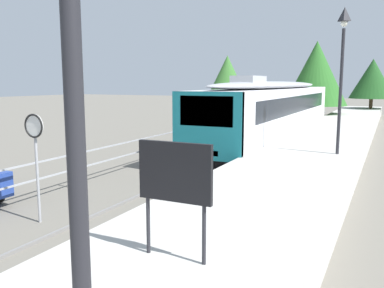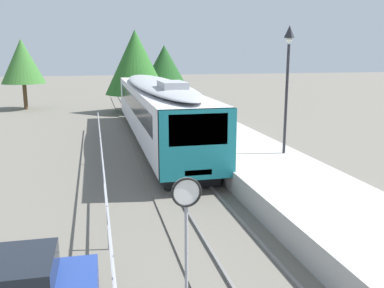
% 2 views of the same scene
% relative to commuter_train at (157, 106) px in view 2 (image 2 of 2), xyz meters
% --- Properties ---
extents(ground_plane, '(160.00, 160.00, 0.00)m').
position_rel_commuter_train_xyz_m(ground_plane, '(-3.00, -3.12, -2.15)').
color(ground_plane, '#6B665B').
extents(track_rails, '(3.20, 60.00, 0.14)m').
position_rel_commuter_train_xyz_m(track_rails, '(0.00, -3.12, -2.11)').
color(track_rails, '#6B665B').
rests_on(track_rails, ground).
extents(commuter_train, '(2.82, 19.75, 3.74)m').
position_rel_commuter_train_xyz_m(commuter_train, '(0.00, 0.00, 0.00)').
color(commuter_train, silver).
rests_on(commuter_train, track_rails).
extents(station_platform, '(3.90, 60.00, 0.90)m').
position_rel_commuter_train_xyz_m(station_platform, '(3.25, -3.12, -1.70)').
color(station_platform, '#B7B5AD').
rests_on(station_platform, ground).
extents(platform_lamp_mid_platform, '(0.34, 0.34, 5.35)m').
position_rel_commuter_train_xyz_m(platform_lamp_mid_platform, '(4.40, -7.44, 2.48)').
color(platform_lamp_mid_platform, '#232328').
rests_on(platform_lamp_mid_platform, station_platform).
extents(speed_limit_sign, '(0.61, 0.10, 2.81)m').
position_rel_commuter_train_xyz_m(speed_limit_sign, '(-1.84, -16.13, -0.02)').
color(speed_limit_sign, '#9EA0A5').
rests_on(speed_limit_sign, ground).
extents(carpark_fence, '(0.06, 36.06, 1.25)m').
position_rel_commuter_train_xyz_m(carpark_fence, '(-3.30, -13.12, -1.24)').
color(carpark_fence, '#9EA0A5').
rests_on(carpark_fence, ground).
extents(tree_behind_carpark, '(5.35, 5.35, 7.10)m').
position_rel_commuter_train_xyz_m(tree_behind_carpark, '(0.13, 13.24, 2.21)').
color(tree_behind_carpark, brown).
rests_on(tree_behind_carpark, ground).
extents(tree_behind_station_far, '(4.47, 4.47, 5.99)m').
position_rel_commuter_train_xyz_m(tree_behind_station_far, '(4.21, 22.62, 1.82)').
color(tree_behind_station_far, brown).
rests_on(tree_behind_station_far, ground).
extents(tree_distant_left, '(3.89, 3.89, 6.41)m').
position_rel_commuter_train_xyz_m(tree_distant_left, '(-9.71, 17.53, 2.24)').
color(tree_distant_left, brown).
rests_on(tree_distant_left, ground).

